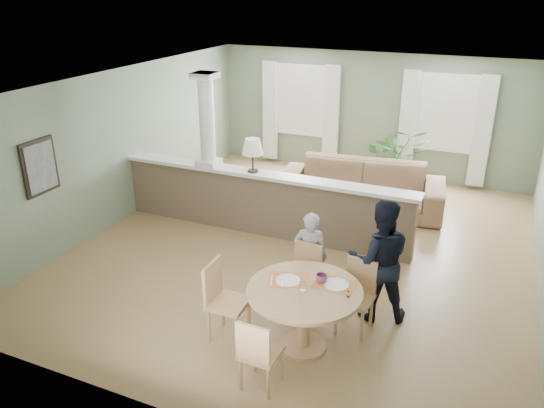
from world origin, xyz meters
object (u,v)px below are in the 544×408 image
at_px(chair_near, 258,352).
at_px(chair_side, 222,297).
at_px(man_person, 379,260).
at_px(chair_far_man, 357,292).
at_px(chair_far_boy, 304,274).
at_px(sofa, 360,187).
at_px(dining_table, 305,301).
at_px(houseplant, 395,158).
at_px(child_person, 310,256).

relative_size(chair_near, chair_side, 0.89).
bearing_deg(man_person, chair_far_man, 43.73).
bearing_deg(chair_side, chair_far_boy, -36.53).
distance_m(chair_far_boy, chair_side, 1.20).
relative_size(sofa, dining_table, 2.29).
distance_m(chair_far_man, chair_near, 1.65).
bearing_deg(chair_near, man_person, -112.61).
height_order(chair_far_man, man_person, man_person).
bearing_deg(dining_table, houseplant, 91.08).
distance_m(chair_far_man, child_person, 0.89).
xyz_separation_m(chair_far_boy, chair_side, (-0.69, -0.98, 0.05)).
bearing_deg(chair_side, child_person, -30.09).
distance_m(dining_table, chair_far_boy, 0.87).
height_order(dining_table, chair_far_boy, dining_table).
bearing_deg(houseplant, child_person, -92.60).
height_order(sofa, chair_near, sofa).
bearing_deg(houseplant, chair_far_man, -83.53).
bearing_deg(dining_table, chair_side, -169.69).
bearing_deg(dining_table, man_person, 57.40).
bearing_deg(sofa, houseplant, 66.61).
height_order(sofa, chair_far_man, chair_far_man).
xyz_separation_m(sofa, chair_far_man, (0.94, -3.72, 0.06)).
relative_size(sofa, chair_far_man, 3.35).
height_order(houseplant, man_person, man_person).
height_order(houseplant, child_person, houseplant).
bearing_deg(chair_far_boy, houseplant, 92.80).
height_order(sofa, chair_far_boy, chair_far_boy).
bearing_deg(sofa, chair_far_boy, -94.01).
xyz_separation_m(chair_far_boy, man_person, (0.93, 0.19, 0.32)).
xyz_separation_m(houseplant, chair_far_man, (0.57, -5.00, -0.19)).
height_order(houseplant, dining_table, houseplant).
relative_size(houseplant, man_person, 0.85).
distance_m(chair_side, child_person, 1.41).
relative_size(chair_far_boy, chair_far_man, 0.99).
bearing_deg(chair_near, dining_table, -101.33).
bearing_deg(chair_far_boy, chair_side, -119.98).
height_order(chair_far_man, chair_side, chair_side).
relative_size(houseplant, chair_far_man, 1.51).
xyz_separation_m(houseplant, child_person, (-0.21, -4.59, -0.05)).
height_order(chair_near, chair_side, chair_side).
bearing_deg(houseplant, chair_far_boy, -92.29).
distance_m(dining_table, chair_near, 0.91).
relative_size(chair_far_man, man_person, 0.56).
distance_m(houseplant, man_person, 4.72).
xyz_separation_m(houseplant, chair_far_boy, (-0.19, -4.84, -0.19)).
bearing_deg(chair_far_boy, chair_far_man, -6.61).
bearing_deg(sofa, man_person, -78.68).
height_order(houseplant, chair_far_boy, houseplant).
xyz_separation_m(houseplant, chair_side, (-0.88, -5.83, -0.14)).
xyz_separation_m(dining_table, chair_near, (-0.20, -0.87, -0.16)).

